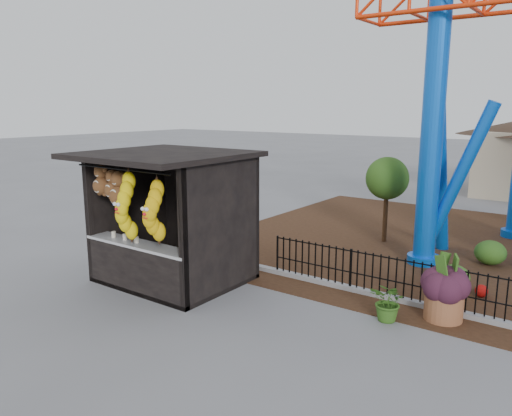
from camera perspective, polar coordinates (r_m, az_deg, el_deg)
The scene contains 6 objects.
ground at distance 9.78m, azimuth -1.57°, elevation -13.57°, with size 120.00×120.00×0.00m, color slate.
curb at distance 10.89m, azimuth 26.38°, elevation -11.76°, with size 18.00×0.18×0.12m, color gray.
prize_booth at distance 11.84m, azimuth -10.47°, elevation -1.42°, with size 3.50×3.40×3.12m.
terracotta_planter at distance 10.66m, azimuth 20.66°, elevation -10.33°, with size 0.74×0.74×0.63m, color #955736.
planter_foliage at distance 10.45m, azimuth 20.90°, elevation -7.10°, with size 0.70×0.70×0.64m, color #341524.
potted_plant at distance 10.25m, azimuth 15.01°, elevation -10.32°, with size 0.72×0.62×0.80m, color #275719.
Camera 1 is at (5.42, -6.99, 4.16)m, focal length 35.00 mm.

